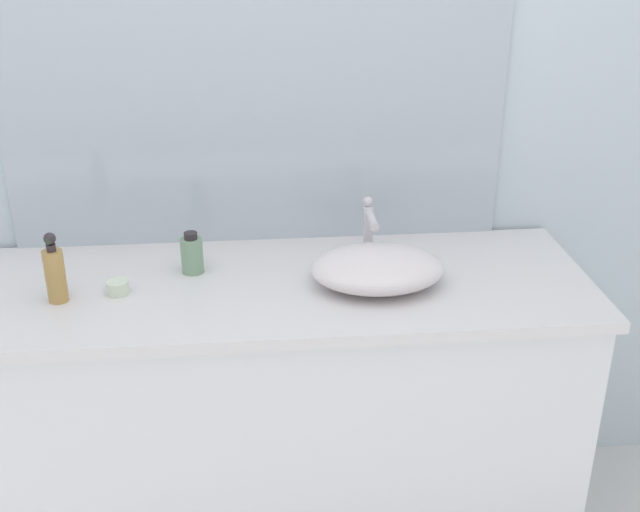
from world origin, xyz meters
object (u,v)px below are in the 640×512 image
at_px(candle_jar, 118,287).
at_px(lotion_bottle, 192,254).
at_px(sink_basin, 377,268).
at_px(soap_dispenser, 55,273).

bearing_deg(candle_jar, lotion_bottle, 31.09).
distance_m(sink_basin, candle_jar, 0.66).
bearing_deg(sink_basin, candle_jar, 179.39).
height_order(sink_basin, candle_jar, sink_basin).
bearing_deg(sink_basin, lotion_bottle, 166.29).
xyz_separation_m(soap_dispenser, candle_jar, (0.14, 0.03, -0.06)).
bearing_deg(sink_basin, soap_dispenser, -178.69).
distance_m(sink_basin, soap_dispenser, 0.80).
bearing_deg(lotion_bottle, sink_basin, -13.71).
height_order(lotion_bottle, candle_jar, lotion_bottle).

